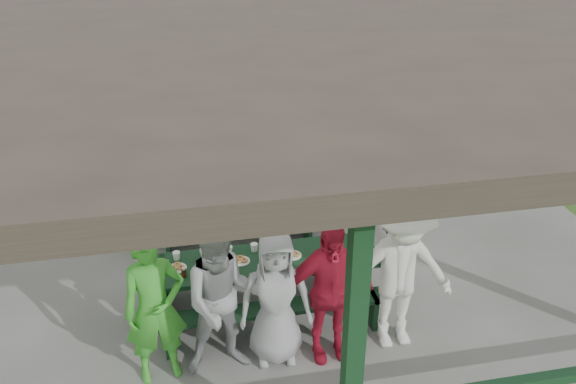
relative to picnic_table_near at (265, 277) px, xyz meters
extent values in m
plane|color=#274F18|center=(0.29, 1.20, -0.58)|extent=(90.00, 90.00, 0.00)
cube|color=slate|center=(0.29, 1.20, -0.53)|extent=(10.00, 8.00, 0.10)
cube|color=black|center=(0.29, -2.60, 1.02)|extent=(0.15, 0.15, 3.00)
cube|color=black|center=(0.29, 5.00, 1.02)|extent=(0.15, 0.15, 3.00)
cube|color=black|center=(5.09, 5.00, 1.02)|extent=(0.15, 0.15, 3.00)
cube|color=black|center=(-2.11, 5.00, 0.42)|extent=(4.65, 0.10, 0.10)
cube|color=black|center=(2.69, 5.00, 0.42)|extent=(4.65, 0.10, 0.10)
cube|color=black|center=(0.29, -2.60, 2.42)|extent=(9.80, 0.15, 0.20)
cube|color=black|center=(0.29, 5.00, 2.42)|extent=(9.80, 0.15, 0.20)
cube|color=#302722|center=(0.29, 1.20, 2.64)|extent=(10.60, 8.60, 0.24)
cube|color=black|center=(0.00, 0.00, 0.24)|extent=(2.80, 0.75, 0.06)
cube|color=black|center=(0.00, -0.56, -0.06)|extent=(2.80, 0.28, 0.05)
cube|color=black|center=(0.00, 0.55, -0.06)|extent=(2.80, 0.28, 0.05)
cube|color=black|center=(-1.22, 0.00, -0.11)|extent=(0.06, 0.70, 0.75)
cube|color=black|center=(1.22, 0.00, -0.11)|extent=(0.06, 0.70, 0.75)
cube|color=black|center=(-1.22, 0.00, -0.26)|extent=(0.06, 1.39, 0.45)
cube|color=black|center=(1.22, 0.00, -0.26)|extent=(0.06, 1.39, 0.45)
cube|color=black|center=(-0.14, 2.00, 0.24)|extent=(2.41, 0.75, 0.06)
cube|color=black|center=(-0.14, 1.44, -0.06)|extent=(2.41, 0.28, 0.05)
cube|color=black|center=(-0.14, 2.55, -0.06)|extent=(2.41, 0.28, 0.05)
cube|color=black|center=(-1.17, 2.00, -0.11)|extent=(0.06, 0.70, 0.75)
cube|color=black|center=(0.89, 2.00, -0.11)|extent=(0.06, 0.70, 0.75)
cube|color=black|center=(-1.17, 2.00, -0.26)|extent=(0.06, 1.39, 0.45)
cube|color=black|center=(0.89, 2.00, -0.26)|extent=(0.06, 1.39, 0.45)
cylinder|color=white|center=(-1.04, 0.00, 0.28)|extent=(0.22, 0.22, 0.01)
torus|color=#A4663A|center=(-1.08, -0.02, 0.30)|extent=(0.10, 0.10, 0.03)
torus|color=#A4663A|center=(-1.00, -0.02, 0.30)|extent=(0.10, 0.10, 0.03)
torus|color=#A4663A|center=(-1.04, 0.04, 0.30)|extent=(0.10, 0.10, 0.03)
cylinder|color=white|center=(-0.29, 0.00, 0.28)|extent=(0.22, 0.22, 0.01)
torus|color=#A4663A|center=(-0.33, -0.02, 0.30)|extent=(0.10, 0.10, 0.03)
torus|color=#A4663A|center=(-0.25, -0.02, 0.30)|extent=(0.10, 0.10, 0.03)
torus|color=#A4663A|center=(-0.29, 0.04, 0.30)|extent=(0.10, 0.10, 0.03)
cylinder|color=white|center=(0.35, 0.00, 0.28)|extent=(0.22, 0.22, 0.01)
torus|color=#A4663A|center=(0.31, -0.02, 0.30)|extent=(0.10, 0.10, 0.03)
torus|color=#A4663A|center=(0.39, -0.02, 0.30)|extent=(0.10, 0.10, 0.03)
torus|color=#A4663A|center=(0.35, 0.04, 0.30)|extent=(0.10, 0.10, 0.03)
cylinder|color=white|center=(1.16, 0.00, 0.28)|extent=(0.22, 0.22, 0.01)
torus|color=#A4663A|center=(1.12, -0.02, 0.30)|extent=(0.10, 0.10, 0.03)
torus|color=#A4663A|center=(1.20, -0.02, 0.30)|extent=(0.10, 0.10, 0.03)
torus|color=#A4663A|center=(1.16, 0.04, 0.30)|extent=(0.10, 0.10, 0.03)
cylinder|color=#381E0F|center=(-0.97, -0.18, 0.32)|extent=(0.06, 0.06, 0.10)
cylinder|color=#381E0F|center=(0.10, -0.18, 0.32)|extent=(0.06, 0.06, 0.10)
cylinder|color=#381E0F|center=(0.65, -0.18, 0.32)|extent=(0.06, 0.06, 0.10)
cylinder|color=#381E0F|center=(0.86, -0.18, 0.32)|extent=(0.06, 0.06, 0.10)
cylinder|color=#381E0F|center=(1.04, -0.18, 0.32)|extent=(0.06, 0.06, 0.10)
cone|color=white|center=(-1.04, 0.20, 0.32)|extent=(0.09, 0.09, 0.10)
cone|color=white|center=(-0.72, 0.20, 0.32)|extent=(0.09, 0.09, 0.10)
cone|color=white|center=(-0.70, 0.20, 0.32)|extent=(0.09, 0.09, 0.10)
cone|color=white|center=(-0.41, 0.20, 0.32)|extent=(0.09, 0.09, 0.10)
cone|color=white|center=(-0.09, 0.20, 0.32)|extent=(0.09, 0.09, 0.10)
imported|color=green|center=(-1.30, -0.89, 0.41)|extent=(0.72, 0.54, 1.79)
imported|color=gray|center=(-0.58, -0.91, 0.43)|extent=(0.90, 0.71, 1.81)
imported|color=#959698|center=(-0.02, -0.86, 0.33)|extent=(0.84, 0.58, 1.63)
imported|color=#AB162E|center=(0.56, -0.93, 0.38)|extent=(1.03, 0.46, 1.73)
imported|color=silver|center=(1.38, -0.89, 0.48)|extent=(1.26, 0.74, 1.93)
cylinder|color=brown|center=(1.38, -0.89, 1.39)|extent=(0.33, 0.33, 0.02)
cylinder|color=brown|center=(1.38, -0.89, 1.45)|extent=(0.19, 0.19, 0.11)
imported|color=#95C6E6|center=(-0.13, 2.86, 0.30)|extent=(1.50, 0.74, 1.55)
imported|color=#435DB0|center=(-1.51, 3.28, 0.44)|extent=(0.73, 0.53, 1.83)
imported|color=gray|center=(1.96, 2.94, 0.32)|extent=(0.92, 0.80, 1.60)
imported|color=silver|center=(1.38, 10.37, 0.16)|extent=(5.75, 3.56, 1.48)
cube|color=navy|center=(-0.35, 9.36, 0.18)|extent=(2.92, 1.98, 0.11)
cube|color=navy|center=(-0.17, 8.71, 0.42)|extent=(2.60, 0.74, 0.38)
cube|color=navy|center=(-0.52, 10.00, 0.42)|extent=(2.60, 0.74, 0.38)
cube|color=navy|center=(-1.64, 9.02, 0.42)|extent=(0.40, 1.30, 0.38)
cube|color=navy|center=(0.95, 9.70, 0.42)|extent=(0.40, 1.30, 0.38)
cylinder|color=black|center=(-0.99, 8.45, -0.22)|extent=(0.74, 0.35, 0.72)
cylinder|color=yellow|center=(-0.99, 8.45, -0.22)|extent=(0.31, 0.27, 0.27)
cylinder|color=black|center=(-1.36, 9.83, -0.22)|extent=(0.74, 0.35, 0.72)
cylinder|color=yellow|center=(-1.36, 9.83, -0.22)|extent=(0.31, 0.27, 0.27)
cylinder|color=black|center=(0.67, 8.89, -0.22)|extent=(0.74, 0.35, 0.72)
cylinder|color=yellow|center=(0.67, 8.89, -0.22)|extent=(0.31, 0.27, 0.27)
cylinder|color=black|center=(0.30, 10.27, -0.22)|extent=(0.74, 0.35, 0.72)
cylinder|color=yellow|center=(0.30, 10.27, -0.22)|extent=(0.31, 0.27, 0.27)
cube|color=navy|center=(1.41, 9.82, 0.09)|extent=(0.94, 0.32, 0.08)
cone|color=#F2590C|center=(-1.68, 9.00, 0.52)|extent=(0.12, 0.37, 0.38)
cylinder|color=#311D13|center=(8.05, 12.86, 0.66)|extent=(0.36, 0.36, 2.48)
camera|label=1|loc=(-0.93, -6.09, 4.39)|focal=38.00mm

